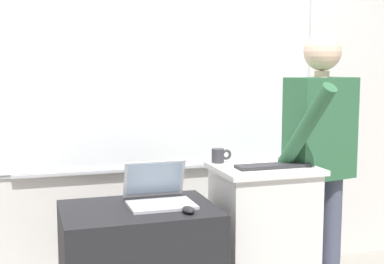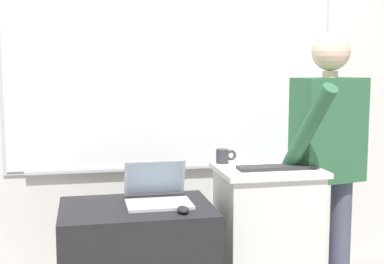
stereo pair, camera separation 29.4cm
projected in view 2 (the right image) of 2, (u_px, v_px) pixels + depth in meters
The scene contains 7 objects.
back_wall at pixel (182, 85), 3.78m from camera, with size 6.40×0.17×2.76m.
lectern_podium at pixel (266, 245), 3.14m from camera, with size 0.58×0.49×0.93m.
person_presenter at pixel (328, 153), 3.20m from camera, with size 0.59×0.60×1.71m.
laptop at pixel (157, 192), 2.92m from camera, with size 0.35×0.32×0.22m.
wireless_keyboard at pixel (276, 167), 3.03m from camera, with size 0.44×0.12×0.02m.
computer_mouse_by_laptop at pixel (183, 210), 2.71m from camera, with size 0.06×0.10×0.03m.
coffee_mug at pixel (223, 156), 3.21m from camera, with size 0.12×0.08×0.09m.
Camera 2 is at (-0.70, -2.55, 1.52)m, focal length 50.00 mm.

